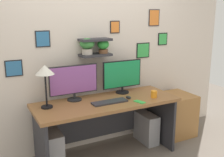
{
  "coord_description": "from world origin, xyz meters",
  "views": [
    {
      "loc": [
        -1.41,
        -2.85,
        1.82
      ],
      "look_at": [
        0.1,
        0.05,
        1.01
      ],
      "focal_mm": 43.6,
      "sensor_mm": 36.0,
      "label": 1
    }
  ],
  "objects_px": {
    "computer_mouse": "(128,97)",
    "drawer_cabinet": "(176,114)",
    "monitor_right": "(122,76)",
    "monitor_left": "(74,81)",
    "computer_tower_right": "(146,128)",
    "desk": "(105,115)",
    "desk_lamp": "(45,73)",
    "keyboard": "(109,102)",
    "coffee_mug": "(154,94)",
    "computer_tower_left": "(53,149)",
    "cell_phone": "(140,102)"
  },
  "relations": [
    {
      "from": "computer_mouse",
      "to": "drawer_cabinet",
      "type": "height_order",
      "value": "computer_mouse"
    },
    {
      "from": "monitor_right",
      "to": "monitor_left",
      "type": "bearing_deg",
      "value": 180.0
    },
    {
      "from": "computer_tower_right",
      "to": "desk",
      "type": "bearing_deg",
      "value": -176.09
    },
    {
      "from": "monitor_right",
      "to": "computer_mouse",
      "type": "xyz_separation_m",
      "value": [
        -0.06,
        -0.26,
        -0.22
      ]
    },
    {
      "from": "monitor_right",
      "to": "desk_lamp",
      "type": "height_order",
      "value": "desk_lamp"
    },
    {
      "from": "drawer_cabinet",
      "to": "keyboard",
      "type": "bearing_deg",
      "value": -170.99
    },
    {
      "from": "desk",
      "to": "desk_lamp",
      "type": "distance_m",
      "value": 0.94
    },
    {
      "from": "keyboard",
      "to": "coffee_mug",
      "type": "distance_m",
      "value": 0.6
    },
    {
      "from": "monitor_right",
      "to": "desk_lamp",
      "type": "distance_m",
      "value": 1.08
    },
    {
      "from": "computer_tower_left",
      "to": "desk",
      "type": "bearing_deg",
      "value": -1.5
    },
    {
      "from": "desk_lamp",
      "to": "cell_phone",
      "type": "xyz_separation_m",
      "value": [
        1.04,
        -0.33,
        -0.4
      ]
    },
    {
      "from": "monitor_left",
      "to": "computer_tower_right",
      "type": "xyz_separation_m",
      "value": [
        1.02,
        -0.11,
        -0.78
      ]
    },
    {
      "from": "desk",
      "to": "desk_lamp",
      "type": "bearing_deg",
      "value": 176.79
    },
    {
      "from": "desk_lamp",
      "to": "keyboard",
      "type": "bearing_deg",
      "value": -14.04
    },
    {
      "from": "desk_lamp",
      "to": "desk",
      "type": "bearing_deg",
      "value": -3.21
    },
    {
      "from": "computer_mouse",
      "to": "desk_lamp",
      "type": "xyz_separation_m",
      "value": [
        -1.0,
        0.14,
        0.39
      ]
    },
    {
      "from": "coffee_mug",
      "to": "computer_mouse",
      "type": "bearing_deg",
      "value": 160.0
    },
    {
      "from": "coffee_mug",
      "to": "computer_tower_right",
      "type": "relative_size",
      "value": 0.21
    },
    {
      "from": "computer_tower_left",
      "to": "cell_phone",
      "type": "bearing_deg",
      "value": -16.83
    },
    {
      "from": "computer_tower_right",
      "to": "computer_tower_left",
      "type": "bearing_deg",
      "value": -178.79
    },
    {
      "from": "keyboard",
      "to": "cell_phone",
      "type": "relative_size",
      "value": 3.14
    },
    {
      "from": "computer_mouse",
      "to": "monitor_right",
      "type": "bearing_deg",
      "value": 77.98
    },
    {
      "from": "desk",
      "to": "coffee_mug",
      "type": "xyz_separation_m",
      "value": [
        0.6,
        -0.21,
        0.25
      ]
    },
    {
      "from": "desk",
      "to": "computer_tower_right",
      "type": "relative_size",
      "value": 4.26
    },
    {
      "from": "desk_lamp",
      "to": "computer_mouse",
      "type": "bearing_deg",
      "value": -8.04
    },
    {
      "from": "monitor_right",
      "to": "drawer_cabinet",
      "type": "bearing_deg",
      "value": -6.66
    },
    {
      "from": "computer_tower_left",
      "to": "computer_tower_right",
      "type": "xyz_separation_m",
      "value": [
        1.36,
        0.03,
        -0.02
      ]
    },
    {
      "from": "computer_tower_left",
      "to": "computer_tower_right",
      "type": "distance_m",
      "value": 1.36
    },
    {
      "from": "computer_mouse",
      "to": "coffee_mug",
      "type": "distance_m",
      "value": 0.33
    },
    {
      "from": "desk_lamp",
      "to": "computer_tower_left",
      "type": "relative_size",
      "value": 1.09
    },
    {
      "from": "monitor_left",
      "to": "desk_lamp",
      "type": "distance_m",
      "value": 0.43
    },
    {
      "from": "desk_lamp",
      "to": "coffee_mug",
      "type": "relative_size",
      "value": 5.53
    },
    {
      "from": "cell_phone",
      "to": "computer_tower_right",
      "type": "xyz_separation_m",
      "value": [
        0.35,
        0.33,
        -0.55
      ]
    },
    {
      "from": "desk_lamp",
      "to": "drawer_cabinet",
      "type": "xyz_separation_m",
      "value": [
        1.94,
        0.02,
        -0.85
      ]
    },
    {
      "from": "desk",
      "to": "computer_mouse",
      "type": "height_order",
      "value": "computer_mouse"
    },
    {
      "from": "monitor_left",
      "to": "monitor_right",
      "type": "relative_size",
      "value": 1.1
    },
    {
      "from": "computer_mouse",
      "to": "drawer_cabinet",
      "type": "distance_m",
      "value": 1.06
    },
    {
      "from": "desk",
      "to": "coffee_mug",
      "type": "distance_m",
      "value": 0.68
    },
    {
      "from": "monitor_left",
      "to": "computer_tower_right",
      "type": "height_order",
      "value": "monitor_left"
    },
    {
      "from": "keyboard",
      "to": "computer_mouse",
      "type": "relative_size",
      "value": 4.89
    },
    {
      "from": "keyboard",
      "to": "coffee_mug",
      "type": "xyz_separation_m",
      "value": [
        0.6,
        -0.08,
        0.04
      ]
    },
    {
      "from": "computer_tower_left",
      "to": "monitor_right",
      "type": "bearing_deg",
      "value": 7.96
    },
    {
      "from": "monitor_left",
      "to": "monitor_right",
      "type": "height_order",
      "value": "monitor_right"
    },
    {
      "from": "desk_lamp",
      "to": "cell_phone",
      "type": "height_order",
      "value": "desk_lamp"
    },
    {
      "from": "computer_mouse",
      "to": "computer_tower_right",
      "type": "height_order",
      "value": "computer_mouse"
    },
    {
      "from": "desk",
      "to": "computer_mouse",
      "type": "relative_size",
      "value": 19.85
    },
    {
      "from": "coffee_mug",
      "to": "cell_phone",
      "type": "bearing_deg",
      "value": -164.48
    },
    {
      "from": "monitor_left",
      "to": "keyboard",
      "type": "relative_size",
      "value": 1.4
    },
    {
      "from": "monitor_right",
      "to": "keyboard",
      "type": "bearing_deg",
      "value": -139.06
    },
    {
      "from": "desk_lamp",
      "to": "cell_phone",
      "type": "relative_size",
      "value": 3.56
    }
  ]
}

